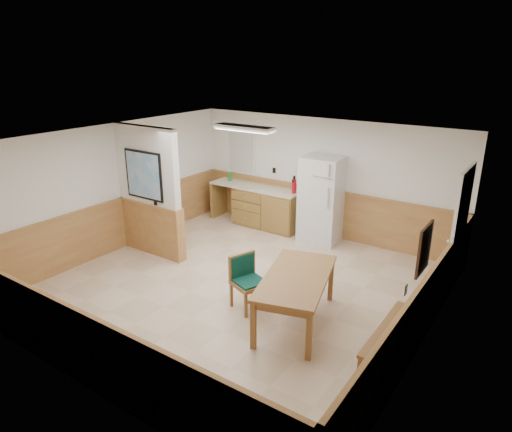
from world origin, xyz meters
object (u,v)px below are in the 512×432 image
Objects in this scene: refrigerator at (321,200)px; dining_bench at (391,337)px; dining_table at (296,282)px; fire_extinguisher at (294,186)px; dining_chair at (246,277)px; soap_bottle at (230,176)px.

refrigerator is 1.21× the size of dining_bench.
dining_table is 5.01× the size of fire_extinguisher.
dining_bench is 2.31m from dining_chair.
fire_extinguisher reaches higher than dining_chair.
refrigerator is 0.72m from fire_extinguisher.
dining_chair is (0.26, -3.03, -0.40)m from refrigerator.
soap_bottle reaches higher than dining_table.
dining_table is 2.24× the size of dining_chair.
fire_extinguisher is at bearing 104.83° from dining_table.
dining_table is at bearing 176.53° from dining_bench.
refrigerator is 0.94× the size of dining_table.
refrigerator is at bearing 94.80° from dining_table.
refrigerator reaches higher than dining_chair.
refrigerator reaches higher than soap_bottle.
refrigerator is 4.72× the size of fire_extinguisher.
dining_table is 3.61m from fire_extinguisher.
dining_table is 4.74m from soap_bottle.
soap_bottle is at bearing 177.99° from fire_extinguisher.
dining_chair reaches higher than dining_table.
soap_bottle is (-2.70, 3.13, 0.52)m from dining_chair.
fire_extinguisher is 1.69× the size of soap_bottle.
dining_bench is at bearing -54.26° from refrigerator.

